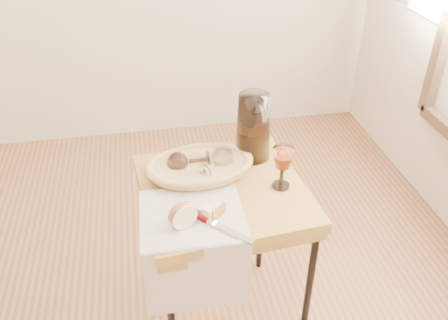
{
  "coord_description": "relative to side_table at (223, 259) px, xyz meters",
  "views": [
    {
      "loc": [
        0.34,
        -1.04,
        1.64
      ],
      "look_at": [
        0.57,
        0.18,
        0.8
      ],
      "focal_mm": 38.07,
      "sensor_mm": 36.0,
      "label": 1
    }
  ],
  "objects": [
    {
      "name": "side_table",
      "position": [
        0.0,
        0.0,
        0.0
      ],
      "size": [
        0.58,
        0.58,
        0.68
      ],
      "primitive_type": null,
      "rotation": [
        0.0,
        0.0,
        0.09
      ],
      "color": "brown",
      "rests_on": "floor"
    },
    {
      "name": "tea_towel",
      "position": [
        -0.12,
        -0.13,
        0.34
      ],
      "size": [
        0.33,
        0.3,
        0.01
      ],
      "primitive_type": "cube",
      "rotation": [
        0.0,
        0.0,
        -0.03
      ],
      "color": "white",
      "rests_on": "side_table"
    },
    {
      "name": "bread_basket",
      "position": [
        -0.06,
        0.09,
        0.37
      ],
      "size": [
        0.35,
        0.26,
        0.05
      ],
      "primitive_type": null,
      "rotation": [
        0.0,
        0.0,
        0.1
      ],
      "color": "#A86E3E",
      "rests_on": "side_table"
    },
    {
      "name": "goblet_lying_a",
      "position": [
        -0.09,
        0.1,
        0.39
      ],
      "size": [
        0.12,
        0.07,
        0.07
      ],
      "primitive_type": null,
      "rotation": [
        0.0,
        0.0,
        3.16
      ],
      "color": "brown",
      "rests_on": "bread_basket"
    },
    {
      "name": "goblet_lying_b",
      "position": [
        -0.02,
        0.07,
        0.39
      ],
      "size": [
        0.15,
        0.15,
        0.08
      ],
      "primitive_type": null,
      "rotation": [
        0.0,
        0.0,
        0.76
      ],
      "color": "white",
      "rests_on": "bread_basket"
    },
    {
      "name": "pitcher",
      "position": [
        0.14,
        0.16,
        0.46
      ],
      "size": [
        0.17,
        0.25,
        0.29
      ],
      "primitive_type": null,
      "rotation": [
        0.0,
        0.0,
        0.02
      ],
      "color": "black",
      "rests_on": "side_table"
    },
    {
      "name": "wine_goblet",
      "position": [
        0.19,
        -0.03,
        0.42
      ],
      "size": [
        0.08,
        0.08,
        0.15
      ],
      "primitive_type": null,
      "rotation": [
        0.0,
        0.0,
        0.17
      ],
      "color": "white",
      "rests_on": "side_table"
    },
    {
      "name": "apple_half",
      "position": [
        -0.16,
        -0.17,
        0.39
      ],
      "size": [
        0.1,
        0.08,
        0.08
      ],
      "primitive_type": "ellipsoid",
      "rotation": [
        0.0,
        0.0,
        0.4
      ],
      "color": "red",
      "rests_on": "tea_towel"
    },
    {
      "name": "apple_wedge",
      "position": [
        -0.06,
        -0.15,
        0.37
      ],
      "size": [
        0.07,
        0.06,
        0.04
      ],
      "primitive_type": "cube",
      "rotation": [
        0.0,
        0.0,
        0.71
      ],
      "color": "#FFEEBA",
      "rests_on": "tea_towel"
    },
    {
      "name": "table_knife",
      "position": [
        -0.06,
        -0.19,
        0.36
      ],
      "size": [
        0.19,
        0.2,
        0.02
      ],
      "primitive_type": null,
      "rotation": [
        0.0,
        0.0,
        -0.81
      ],
      "color": "silver",
      "rests_on": "tea_towel"
    }
  ]
}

